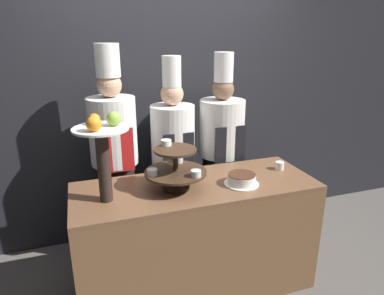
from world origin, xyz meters
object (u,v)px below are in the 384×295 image
Objects in this scene: cake_round at (242,179)px; chef_center_left at (173,152)px; cup_white at (280,166)px; chef_center_right at (221,146)px; tiered_stand at (175,167)px; fruit_pedestal at (103,145)px; chef_left at (114,150)px.

cake_round is 0.14× the size of chef_center_left.
cup_white is 0.59m from chef_center_right.
chef_center_right is (0.60, 0.59, -0.09)m from tiered_stand.
tiered_stand is at bearing -175.64° from cup_white.
cake_round is at bearing -158.83° from cup_white.
fruit_pedestal is 1.41m from cup_white.
chef_left is (-0.82, 0.68, 0.09)m from cake_round.
fruit_pedestal is (-0.48, -0.04, 0.22)m from tiered_stand.
chef_center_left reaches higher than tiered_stand.
tiered_stand is 0.69m from chef_left.
cake_round is at bearing -39.85° from chef_left.
fruit_pedestal is 0.32× the size of chef_left.
cake_round is at bearing -3.11° from fruit_pedestal.
chef_left is at bearing 157.12° from cup_white.
chef_center_left reaches higher than fruit_pedestal.
chef_center_right is (0.46, 0.00, 0.01)m from chef_center_left.
tiered_stand is at bearing 168.61° from cake_round.
tiered_stand is 0.23× the size of chef_left.
chef_center_left is (0.15, 0.59, -0.10)m from tiered_stand.
chef_left reaches higher than chef_center_left.
chef_left is 1.06× the size of chef_center_left.
chef_center_right is at bearing 44.31° from tiered_stand.
tiered_stand reaches higher than cake_round.
chef_center_right is (0.14, 0.68, 0.03)m from cake_round.
fruit_pedestal is 1.01m from cake_round.
fruit_pedestal is 0.69m from chef_left.
cake_round is 0.70m from chef_center_right.
chef_center_right is (1.08, 0.63, -0.32)m from fruit_pedestal.
cake_round is 0.14× the size of chef_center_right.
chef_left is at bearing 180.00° from chef_center_right.
chef_left is 0.50m from chef_center_left.
chef_left reaches higher than cup_white.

